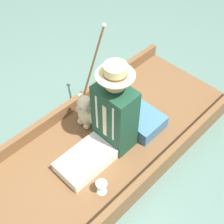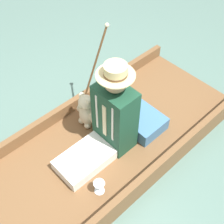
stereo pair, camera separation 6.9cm
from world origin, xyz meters
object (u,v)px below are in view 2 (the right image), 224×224
at_px(seated_person, 109,121).
at_px(wine_glass, 99,185).
at_px(walking_cane, 95,63).
at_px(teddy_bear, 86,111).

bearing_deg(seated_person, wine_glass, 133.37).
relative_size(wine_glass, walking_cane, 0.15).
xyz_separation_m(seated_person, wine_glass, (-0.30, 0.39, -0.25)).
distance_m(seated_person, teddy_bear, 0.39).
bearing_deg(walking_cane, wine_glass, 139.61).
xyz_separation_m(seated_person, walking_cane, (0.53, -0.31, 0.16)).
bearing_deg(teddy_bear, seated_person, 176.13).
bearing_deg(walking_cane, teddy_bear, 121.59).
bearing_deg(seated_person, teddy_bear, 1.95).
distance_m(seated_person, wine_glass, 0.55).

